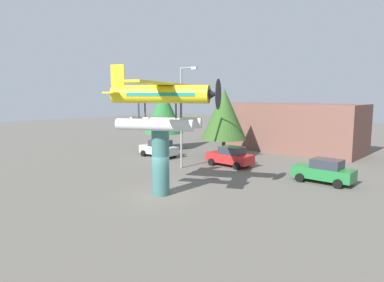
{
  "coord_description": "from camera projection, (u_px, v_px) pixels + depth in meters",
  "views": [
    {
      "loc": [
        15.61,
        -14.73,
        6.33
      ],
      "look_at": [
        0.0,
        3.0,
        3.15
      ],
      "focal_mm": 32.32,
      "sensor_mm": 36.0,
      "label": 1
    }
  ],
  "objects": [
    {
      "name": "ground_plane",
      "position": [
        161.0,
        195.0,
        22.02
      ],
      "size": [
        140.0,
        140.0,
        0.0
      ],
      "primitive_type": "plane",
      "color": "#605B54"
    },
    {
      "name": "display_pedestal",
      "position": [
        161.0,
        162.0,
        21.74
      ],
      "size": [
        1.1,
        1.1,
        4.2
      ],
      "primitive_type": "cylinder",
      "color": "#386B66",
      "rests_on": "ground"
    },
    {
      "name": "floatplane_monument",
      "position": [
        162.0,
        102.0,
        21.21
      ],
      "size": [
        7.13,
        9.81,
        4.0
      ],
      "rotation": [
        0.0,
        0.0,
        0.46
      ],
      "color": "silver",
      "rests_on": "display_pedestal"
    },
    {
      "name": "car_near_silver",
      "position": [
        159.0,
        148.0,
        35.28
      ],
      "size": [
        4.2,
        2.02,
        1.76
      ],
      "rotation": [
        0.0,
        0.0,
        3.14
      ],
      "color": "silver",
      "rests_on": "ground"
    },
    {
      "name": "car_mid_red",
      "position": [
        230.0,
        156.0,
        30.71
      ],
      "size": [
        4.2,
        2.02,
        1.76
      ],
      "rotation": [
        0.0,
        0.0,
        3.14
      ],
      "color": "red",
      "rests_on": "ground"
    },
    {
      "name": "car_far_green",
      "position": [
        324.0,
        171.0,
        24.83
      ],
      "size": [
        4.2,
        2.02,
        1.76
      ],
      "rotation": [
        0.0,
        0.0,
        3.14
      ],
      "color": "#237A38",
      "rests_on": "ground"
    },
    {
      "name": "streetlight_primary",
      "position": [
        183.0,
        111.0,
        29.28
      ],
      "size": [
        1.84,
        0.28,
        8.61
      ],
      "color": "gray",
      "rests_on": "ground"
    },
    {
      "name": "storefront_building",
      "position": [
        293.0,
        127.0,
        39.01
      ],
      "size": [
        14.76,
        6.29,
        5.34
      ],
      "primitive_type": "cube",
      "color": "brown",
      "rests_on": "ground"
    },
    {
      "name": "tree_west",
      "position": [
        163.0,
        111.0,
        39.82
      ],
      "size": [
        4.57,
        4.57,
        6.96
      ],
      "color": "brown",
      "rests_on": "ground"
    },
    {
      "name": "tree_east",
      "position": [
        224.0,
        114.0,
        35.01
      ],
      "size": [
        4.61,
        4.61,
        6.95
      ],
      "color": "brown",
      "rests_on": "ground"
    }
  ]
}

